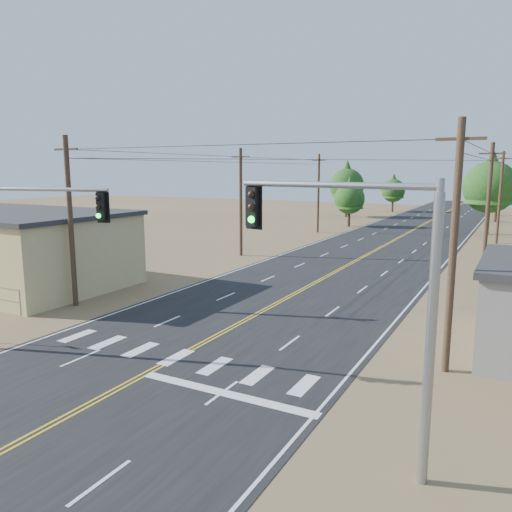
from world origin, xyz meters
The scene contains 16 objects.
ground centered at (0.00, 0.00, 0.00)m, with size 220.00×220.00×0.00m, color olive.
road centered at (0.00, 30.00, 0.01)m, with size 15.00×200.00×0.02m, color black.
utility_pole_left_near centered at (-10.50, 12.00, 5.12)m, with size 1.80×0.30×10.00m.
utility_pole_left_mid centered at (-10.50, 32.00, 5.12)m, with size 1.80×0.30×10.00m.
utility_pole_left_far centered at (-10.50, 52.00, 5.12)m, with size 1.80×0.30×10.00m.
utility_pole_right_near centered at (10.50, 12.00, 5.12)m, with size 1.80×0.30×10.00m.
utility_pole_right_mid centered at (10.50, 32.00, 5.12)m, with size 1.80×0.30×10.00m.
utility_pole_right_far centered at (10.50, 52.00, 5.12)m, with size 1.80×0.30×10.00m.
signal_mast_left centered at (-6.22, 5.42, 5.06)m, with size 6.20×1.65×7.46m.
signal_mast_right centered at (9.33, 4.26, 5.28)m, with size 5.95×1.20×7.87m.
tree_left_near centered at (-9.00, 60.34, 4.37)m, with size 4.29×4.29×7.15m.
tree_left_mid centered at (-14.00, 74.44, 5.92)m, with size 5.81×5.81×9.68m.
tree_left_far centered at (-9.35, 88.64, 4.51)m, with size 4.42×4.42×7.37m.
tree_right_near centered at (9.00, 60.15, 6.56)m, with size 6.43×6.43×10.72m.
tree_right_mid centered at (9.17, 77.07, 4.95)m, with size 4.86×4.86×8.09m.
tree_right_far centered at (9.00, 89.46, 5.14)m, with size 5.04×5.04×8.40m.
Camera 1 is at (12.75, -8.50, 8.08)m, focal length 35.00 mm.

